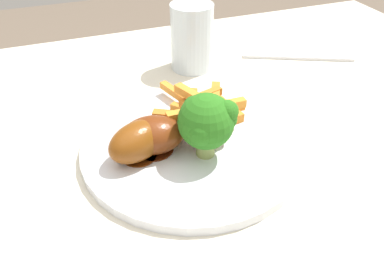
# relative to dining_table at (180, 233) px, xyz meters

# --- Properties ---
(dining_table) EXTENTS (1.19, 0.87, 0.73)m
(dining_table) POSITION_rel_dining_table_xyz_m (0.00, 0.00, 0.00)
(dining_table) COLOR silver
(dining_table) RESTS_ON ground_plane
(dinner_plate) EXTENTS (0.27, 0.27, 0.01)m
(dinner_plate) POSITION_rel_dining_table_xyz_m (-0.03, -0.04, 0.10)
(dinner_plate) COLOR silver
(dinner_plate) RESTS_ON dining_table
(broccoli_floret_front) EXTENTS (0.06, 0.07, 0.08)m
(broccoli_floret_front) POSITION_rel_dining_table_xyz_m (-0.04, -0.01, 0.15)
(broccoli_floret_front) COLOR #91A256
(broccoli_floret_front) RESTS_ON dinner_plate
(carrot_fries_pile) EXTENTS (0.13, 0.15, 0.05)m
(carrot_fries_pile) POSITION_rel_dining_table_xyz_m (-0.06, -0.08, 0.13)
(carrot_fries_pile) COLOR orange
(carrot_fries_pile) RESTS_ON dinner_plate
(chicken_drumstick_near) EXTENTS (0.12, 0.08, 0.04)m
(chicken_drumstick_near) POSITION_rel_dining_table_xyz_m (0.03, -0.04, 0.13)
(chicken_drumstick_near) COLOR #542409
(chicken_drumstick_near) RESTS_ON dinner_plate
(chicken_drumstick_far) EXTENTS (0.13, 0.06, 0.04)m
(chicken_drumstick_far) POSITION_rel_dining_table_xyz_m (0.01, -0.04, 0.13)
(chicken_drumstick_far) COLOR #4A1A09
(chicken_drumstick_far) RESTS_ON dinner_plate
(fork) EXTENTS (0.18, 0.09, 0.00)m
(fork) POSITION_rel_dining_table_xyz_m (-0.29, -0.21, 0.10)
(fork) COLOR silver
(fork) RESTS_ON dining_table
(water_glass) EXTENTS (0.07, 0.07, 0.11)m
(water_glass) POSITION_rel_dining_table_xyz_m (-0.11, -0.25, 0.15)
(water_glass) COLOR silver
(water_glass) RESTS_ON dining_table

